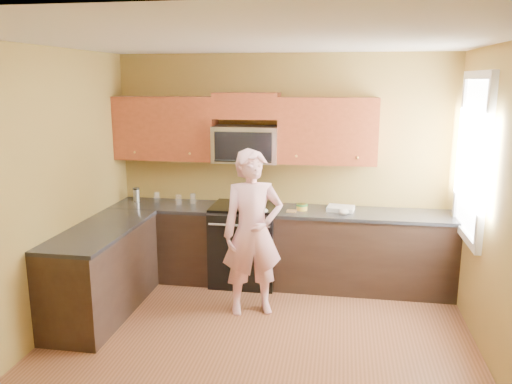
% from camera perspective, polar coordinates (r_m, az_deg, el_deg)
% --- Properties ---
extents(floor, '(4.00, 4.00, 0.00)m').
position_cam_1_polar(floor, '(4.75, -0.25, -17.86)').
color(floor, brown).
rests_on(floor, ground).
extents(ceiling, '(4.00, 4.00, 0.00)m').
position_cam_1_polar(ceiling, '(4.11, -0.28, 16.71)').
color(ceiling, white).
rests_on(ceiling, ground).
extents(wall_back, '(4.00, 0.00, 4.00)m').
position_cam_1_polar(wall_back, '(6.17, 2.92, 2.68)').
color(wall_back, olive).
rests_on(wall_back, ground).
extents(wall_front, '(4.00, 0.00, 4.00)m').
position_cam_1_polar(wall_front, '(2.39, -8.72, -13.58)').
color(wall_front, olive).
rests_on(wall_front, ground).
extents(wall_left, '(0.00, 4.00, 4.00)m').
position_cam_1_polar(wall_left, '(4.97, -23.63, -0.75)').
color(wall_left, olive).
rests_on(wall_left, ground).
extents(wall_right, '(0.00, 4.00, 4.00)m').
position_cam_1_polar(wall_right, '(4.37, 26.59, -2.74)').
color(wall_right, olive).
rests_on(wall_right, ground).
extents(cabinet_back_run, '(4.00, 0.60, 0.88)m').
position_cam_1_polar(cabinet_back_run, '(6.10, 2.49, -6.25)').
color(cabinet_back_run, black).
rests_on(cabinet_back_run, floor).
extents(cabinet_left_run, '(0.60, 1.60, 0.88)m').
position_cam_1_polar(cabinet_left_run, '(5.58, -16.83, -8.63)').
color(cabinet_left_run, black).
rests_on(cabinet_left_run, floor).
extents(countertop_back, '(4.00, 0.62, 0.04)m').
position_cam_1_polar(countertop_back, '(5.96, 2.52, -2.09)').
color(countertop_back, black).
rests_on(countertop_back, cabinet_back_run).
extents(countertop_left, '(0.62, 1.60, 0.04)m').
position_cam_1_polar(countertop_left, '(5.43, -17.04, -4.10)').
color(countertop_left, black).
rests_on(countertop_left, cabinet_left_run).
extents(stove, '(0.76, 0.65, 0.95)m').
position_cam_1_polar(stove, '(6.13, -1.27, -5.82)').
color(stove, black).
rests_on(stove, floor).
extents(microwave, '(0.76, 0.40, 0.42)m').
position_cam_1_polar(microwave, '(6.01, -1.09, 3.41)').
color(microwave, silver).
rests_on(microwave, wall_back).
extents(upper_cab_left, '(1.22, 0.33, 0.75)m').
position_cam_1_polar(upper_cab_left, '(6.30, -9.92, 3.64)').
color(upper_cab_left, '#933D22').
rests_on(upper_cab_left, wall_back).
extents(upper_cab_right, '(1.12, 0.33, 0.75)m').
position_cam_1_polar(upper_cab_right, '(5.95, 7.92, 3.19)').
color(upper_cab_right, '#933D22').
rests_on(upper_cab_right, wall_back).
extents(upper_cab_over_mw, '(0.76, 0.33, 0.30)m').
position_cam_1_polar(upper_cab_over_mw, '(5.98, -1.05, 9.62)').
color(upper_cab_over_mw, '#933D22').
rests_on(upper_cab_over_mw, wall_back).
extents(window, '(0.06, 1.06, 1.66)m').
position_cam_1_polar(window, '(5.44, 23.13, 3.58)').
color(window, white).
rests_on(window, wall_right).
extents(woman, '(0.73, 0.60, 1.72)m').
position_cam_1_polar(woman, '(5.23, -0.37, -4.59)').
color(woman, pink).
rests_on(woman, floor).
extents(frying_pan, '(0.37, 0.49, 0.06)m').
position_cam_1_polar(frying_pan, '(5.75, -0.94, -2.11)').
color(frying_pan, black).
rests_on(frying_pan, stove).
extents(butter_tub, '(0.16, 0.16, 0.09)m').
position_cam_1_polar(butter_tub, '(5.92, 5.15, -2.04)').
color(butter_tub, yellow).
rests_on(butter_tub, countertop_back).
extents(toast_slice, '(0.11, 0.11, 0.01)m').
position_cam_1_polar(toast_slice, '(5.84, 4.00, -2.14)').
color(toast_slice, '#B27F47').
rests_on(toast_slice, countertop_back).
extents(napkin_a, '(0.14, 0.15, 0.06)m').
position_cam_1_polar(napkin_a, '(5.74, 0.82, -2.14)').
color(napkin_a, silver).
rests_on(napkin_a, countertop_back).
extents(napkin_b, '(0.13, 0.14, 0.07)m').
position_cam_1_polar(napkin_b, '(5.77, 9.76, -2.20)').
color(napkin_b, silver).
rests_on(napkin_b, countertop_back).
extents(dish_towel, '(0.33, 0.28, 0.05)m').
position_cam_1_polar(dish_towel, '(5.95, 9.45, -1.83)').
color(dish_towel, white).
rests_on(dish_towel, countertop_back).
extents(travel_mug, '(0.10, 0.10, 0.17)m').
position_cam_1_polar(travel_mug, '(6.47, -13.19, -1.07)').
color(travel_mug, silver).
rests_on(travel_mug, countertop_back).
extents(glass_a, '(0.08, 0.08, 0.12)m').
position_cam_1_polar(glass_a, '(6.21, -8.65, -0.86)').
color(glass_a, silver).
rests_on(glass_a, countertop_back).
extents(glass_b, '(0.08, 0.08, 0.12)m').
position_cam_1_polar(glass_b, '(6.40, -11.03, -0.56)').
color(glass_b, silver).
rests_on(glass_b, countertop_back).
extents(glass_c, '(0.08, 0.08, 0.12)m').
position_cam_1_polar(glass_c, '(6.25, -7.07, -0.72)').
color(glass_c, silver).
rests_on(glass_c, countertop_back).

